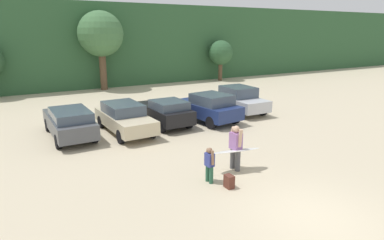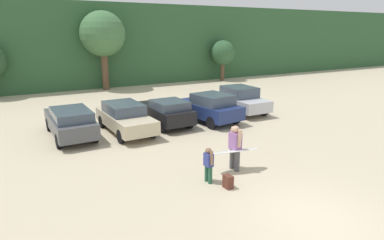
# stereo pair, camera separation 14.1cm
# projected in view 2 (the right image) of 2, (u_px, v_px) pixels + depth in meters

# --- Properties ---
(ground_plane) EXTENTS (120.00, 120.00, 0.00)m
(ground_plane) POSITION_uv_depth(u_px,v_px,m) (314.00, 218.00, 9.42)
(ground_plane) COLOR #C1B293
(hillside_ridge) EXTENTS (108.00, 12.00, 7.66)m
(hillside_ridge) POSITION_uv_depth(u_px,v_px,m) (81.00, 44.00, 34.61)
(hillside_ridge) COLOR #2D5633
(hillside_ridge) RESTS_ON ground_plane
(tree_center_left) EXTENTS (3.93, 3.93, 6.87)m
(tree_center_left) POSITION_uv_depth(u_px,v_px,m) (103.00, 35.00, 28.88)
(tree_center_left) COLOR brown
(tree_center_left) RESTS_ON ground_plane
(tree_right) EXTENTS (2.54, 2.54, 4.21)m
(tree_right) POSITION_uv_depth(u_px,v_px,m) (223.00, 53.00, 34.88)
(tree_right) COLOR brown
(tree_right) RESTS_ON ground_plane
(parked_car_dark_gray) EXTENTS (1.89, 4.80, 1.50)m
(parked_car_dark_gray) POSITION_uv_depth(u_px,v_px,m) (70.00, 121.00, 16.40)
(parked_car_dark_gray) COLOR #4C4F54
(parked_car_dark_gray) RESTS_ON ground_plane
(parked_car_champagne) EXTENTS (1.95, 4.73, 1.53)m
(parked_car_champagne) POSITION_uv_depth(u_px,v_px,m) (125.00, 117.00, 17.20)
(parked_car_champagne) COLOR beige
(parked_car_champagne) RESTS_ON ground_plane
(parked_car_black) EXTENTS (1.94, 4.15, 1.48)m
(parked_car_black) POSITION_uv_depth(u_px,v_px,m) (166.00, 111.00, 18.54)
(parked_car_black) COLOR black
(parked_car_black) RESTS_ON ground_plane
(parked_car_navy) EXTENTS (2.47, 4.36, 1.66)m
(parked_car_navy) POSITION_uv_depth(u_px,v_px,m) (209.00, 107.00, 19.23)
(parked_car_navy) COLOR navy
(parked_car_navy) RESTS_ON ground_plane
(parked_car_silver) EXTENTS (1.98, 4.54, 1.68)m
(parked_car_silver) POSITION_uv_depth(u_px,v_px,m) (239.00, 99.00, 21.49)
(parked_car_silver) COLOR silver
(parked_car_silver) RESTS_ON ground_plane
(person_adult) EXTENTS (0.34, 0.74, 1.74)m
(person_adult) POSITION_uv_depth(u_px,v_px,m) (235.00, 145.00, 12.44)
(person_adult) COLOR #4C4C51
(person_adult) RESTS_ON ground_plane
(person_child) EXTENTS (0.25, 0.55, 1.28)m
(person_child) POSITION_uv_depth(u_px,v_px,m) (209.00, 163.00, 11.45)
(person_child) COLOR #26593F
(person_child) RESTS_ON ground_plane
(surfboard_white) EXTENTS (2.03, 0.91, 0.20)m
(surfboard_white) POSITION_uv_depth(u_px,v_px,m) (236.00, 151.00, 12.38)
(surfboard_white) COLOR white
(backpack_dropped) EXTENTS (0.24, 0.34, 0.45)m
(backpack_dropped) POSITION_uv_depth(u_px,v_px,m) (228.00, 182.00, 11.16)
(backpack_dropped) COLOR #592D23
(backpack_dropped) RESTS_ON ground_plane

